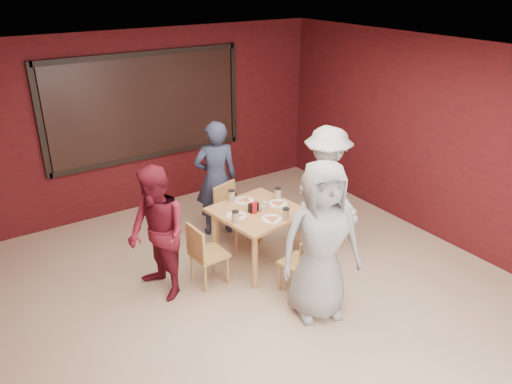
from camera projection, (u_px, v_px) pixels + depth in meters
floor at (275, 312)px, 5.70m from camera, size 7.00×7.00×0.00m
window_blinds at (147, 107)px, 7.65m from camera, size 3.00×0.02×1.50m
dining_table at (258, 217)px, 6.37m from camera, size 1.13×1.13×0.94m
chair_front at (303, 261)px, 5.88m from camera, size 0.45×0.45×0.78m
chair_back at (231, 210)px, 7.00m from camera, size 0.52×0.52×0.86m
chair_left at (204, 252)px, 6.03m from camera, size 0.42×0.42×0.82m
chair_right at (312, 217)px, 6.85m from camera, size 0.41×0.41×0.82m
diner_front at (321, 241)px, 5.35m from camera, size 1.04×0.86×1.84m
diner_back at (216, 179)px, 7.10m from camera, size 0.72×0.58×1.70m
diner_left at (157, 234)px, 5.72m from camera, size 0.70×0.85×1.62m
diner_right at (326, 188)px, 6.78m from camera, size 0.68×1.14×1.73m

